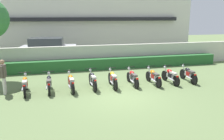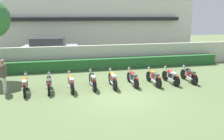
% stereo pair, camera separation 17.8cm
% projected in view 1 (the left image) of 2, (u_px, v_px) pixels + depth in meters
% --- Properties ---
extents(ground, '(60.00, 60.00, 0.00)m').
position_uv_depth(ground, '(121.00, 97.00, 11.07)').
color(ground, '#607547').
extents(building, '(23.86, 6.50, 6.38)m').
position_uv_depth(building, '(80.00, 20.00, 26.36)').
color(building, silver).
rests_on(building, ground).
extents(compound_wall, '(22.67, 0.30, 1.62)m').
position_uv_depth(compound_wall, '(97.00, 56.00, 17.11)').
color(compound_wall, beige).
rests_on(compound_wall, ground).
extents(hedge_row, '(18.13, 0.70, 0.76)m').
position_uv_depth(hedge_row, '(99.00, 64.00, 16.54)').
color(hedge_row, '#28602D').
rests_on(hedge_row, ground).
extents(parked_car, '(4.69, 2.50, 1.89)m').
position_uv_depth(parked_car, '(49.00, 49.00, 19.77)').
color(parked_car, silver).
rests_on(parked_car, ground).
extents(motorcycle_in_row_0, '(0.60, 1.91, 0.97)m').
position_uv_depth(motorcycle_in_row_0, '(25.00, 85.00, 11.41)').
color(motorcycle_in_row_0, black).
rests_on(motorcycle_in_row_0, ground).
extents(motorcycle_in_row_1, '(0.60, 1.82, 0.95)m').
position_uv_depth(motorcycle_in_row_1, '(49.00, 83.00, 11.68)').
color(motorcycle_in_row_1, black).
rests_on(motorcycle_in_row_1, ground).
extents(motorcycle_in_row_2, '(0.60, 1.91, 0.97)m').
position_uv_depth(motorcycle_in_row_2, '(71.00, 82.00, 11.84)').
color(motorcycle_in_row_2, black).
rests_on(motorcycle_in_row_2, ground).
extents(motorcycle_in_row_3, '(0.60, 1.91, 0.98)m').
position_uv_depth(motorcycle_in_row_3, '(93.00, 80.00, 12.24)').
color(motorcycle_in_row_3, black).
rests_on(motorcycle_in_row_3, ground).
extents(motorcycle_in_row_4, '(0.60, 1.88, 0.98)m').
position_uv_depth(motorcycle_in_row_4, '(113.00, 79.00, 12.44)').
color(motorcycle_in_row_4, black).
rests_on(motorcycle_in_row_4, ground).
extents(motorcycle_in_row_5, '(0.60, 1.89, 0.94)m').
position_uv_depth(motorcycle_in_row_5, '(133.00, 77.00, 12.80)').
color(motorcycle_in_row_5, black).
rests_on(motorcycle_in_row_5, ground).
extents(motorcycle_in_row_6, '(0.60, 1.90, 0.95)m').
position_uv_depth(motorcycle_in_row_6, '(153.00, 77.00, 12.92)').
color(motorcycle_in_row_6, black).
rests_on(motorcycle_in_row_6, ground).
extents(motorcycle_in_row_7, '(0.60, 1.80, 0.95)m').
position_uv_depth(motorcycle_in_row_7, '(170.00, 76.00, 13.15)').
color(motorcycle_in_row_7, black).
rests_on(motorcycle_in_row_7, ground).
extents(motorcycle_in_row_8, '(0.60, 1.82, 0.96)m').
position_uv_depth(motorcycle_in_row_8, '(188.00, 74.00, 13.46)').
color(motorcycle_in_row_8, black).
rests_on(motorcycle_in_row_8, ground).
extents(inspector_person, '(0.23, 0.68, 1.70)m').
position_uv_depth(inspector_person, '(3.00, 74.00, 11.25)').
color(inspector_person, silver).
rests_on(inspector_person, ground).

